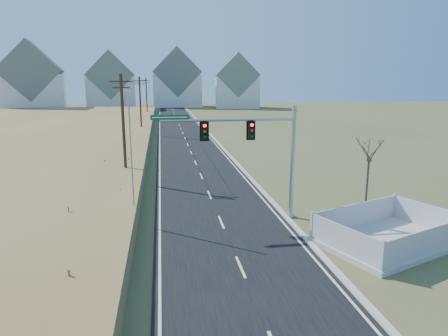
# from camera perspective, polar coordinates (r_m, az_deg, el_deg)

# --- Properties ---
(ground) EXTENTS (260.00, 260.00, 0.00)m
(ground) POSITION_cam_1_polar(r_m,az_deg,el_deg) (20.84, 1.28, -11.67)
(ground) COLOR #4F582B
(ground) RESTS_ON ground
(road) EXTENTS (8.00, 180.00, 0.06)m
(road) POSITION_cam_1_polar(r_m,az_deg,el_deg) (69.31, -6.09, 5.39)
(road) COLOR black
(road) RESTS_ON ground
(curb) EXTENTS (0.30, 180.00, 0.18)m
(curb) POSITION_cam_1_polar(r_m,az_deg,el_deg) (69.63, -2.67, 5.53)
(curb) COLOR #B2AFA8
(curb) RESTS_ON ground
(reed_marsh) EXTENTS (38.00, 110.00, 1.30)m
(reed_marsh) POSITION_cam_1_polar(r_m,az_deg,el_deg) (62.71, -28.11, 3.81)
(reed_marsh) COLOR #A67F4B
(reed_marsh) RESTS_ON ground
(utility_pole_near) EXTENTS (1.80, 0.26, 9.00)m
(utility_pole_near) POSITION_cam_1_polar(r_m,az_deg,el_deg) (34.06, -14.17, 5.64)
(utility_pole_near) COLOR #422D1E
(utility_pole_near) RESTS_ON ground
(utility_pole_mid) EXTENTS (1.80, 0.26, 9.00)m
(utility_pole_mid) POSITION_cam_1_polar(r_m,az_deg,el_deg) (63.89, -11.85, 8.79)
(utility_pole_mid) COLOR #422D1E
(utility_pole_mid) RESTS_ON ground
(utility_pole_far) EXTENTS (1.80, 0.26, 9.00)m
(utility_pole_far) POSITION_cam_1_polar(r_m,az_deg,el_deg) (93.83, -11.00, 9.93)
(utility_pole_far) COLOR #422D1E
(utility_pole_far) RESTS_ON ground
(condo_nw) EXTENTS (17.69, 13.38, 19.05)m
(condo_nw) POSITION_cam_1_polar(r_m,az_deg,el_deg) (123.64, -25.70, 10.92)
(condo_nw) COLOR silver
(condo_nw) RESTS_ON ground
(condo_nnw) EXTENTS (14.93, 11.17, 17.03)m
(condo_nnw) POSITION_cam_1_polar(r_m,az_deg,el_deg) (127.55, -15.84, 11.33)
(condo_nnw) COLOR silver
(condo_nnw) RESTS_ON ground
(condo_n) EXTENTS (15.27, 10.20, 18.54)m
(condo_n) POSITION_cam_1_polar(r_m,az_deg,el_deg) (130.82, -6.73, 12.02)
(condo_n) COLOR silver
(condo_n) RESTS_ON ground
(condo_ne) EXTENTS (14.12, 10.51, 16.52)m
(condo_ne) POSITION_cam_1_polar(r_m,az_deg,el_deg) (124.93, 1.89, 11.72)
(condo_ne) COLOR silver
(condo_ne) RESTS_ON ground
(traffic_signal_mast) EXTENTS (8.82, 0.60, 7.01)m
(traffic_signal_mast) POSITION_cam_1_polar(r_m,az_deg,el_deg) (24.30, 5.61, 2.48)
(traffic_signal_mast) COLOR #9EA0A5
(traffic_signal_mast) RESTS_ON ground
(fence_enclosure) EXTENTS (8.30, 7.03, 1.62)m
(fence_enclosure) POSITION_cam_1_polar(r_m,az_deg,el_deg) (23.20, 22.40, -9.25)
(fence_enclosure) COLOR #B7B5AD
(fence_enclosure) RESTS_ON ground
(open_sign) EXTENTS (0.53, 0.17, 0.66)m
(open_sign) POSITION_cam_1_polar(r_m,az_deg,el_deg) (23.12, 16.06, -8.72)
(open_sign) COLOR white
(open_sign) RESTS_ON ground
(flagpole) EXTENTS (0.33, 0.33, 7.43)m
(flagpole) POSITION_cam_1_polar(r_m,az_deg,el_deg) (23.86, -12.96, -1.31)
(flagpole) COLOR #B7B5AD
(flagpole) RESTS_ON ground
(bare_tree) EXTENTS (1.94, 1.94, 5.14)m
(bare_tree) POSITION_cam_1_polar(r_m,az_deg,el_deg) (27.92, 20.11, 2.70)
(bare_tree) COLOR #4C3F33
(bare_tree) RESTS_ON ground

